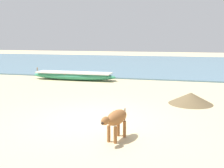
# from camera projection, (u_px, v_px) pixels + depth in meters

# --- Properties ---
(ground) EXTENTS (80.00, 80.00, 0.00)m
(ground) POSITION_uv_depth(u_px,v_px,m) (94.00, 120.00, 7.86)
(ground) COLOR #CCB789
(sea_water) EXTENTS (60.00, 20.00, 0.08)m
(sea_water) POSITION_uv_depth(u_px,v_px,m) (156.00, 63.00, 25.05)
(sea_water) COLOR slate
(sea_water) RESTS_ON ground
(fishing_boat_2) EXTENTS (4.93, 0.93, 0.65)m
(fishing_boat_2) POSITION_uv_depth(u_px,v_px,m) (74.00, 76.00, 15.42)
(fishing_boat_2) COLOR #338C66
(fishing_boat_2) RESTS_ON ground
(calf_near_brown) EXTENTS (0.50, 1.07, 0.70)m
(calf_near_brown) POSITION_uv_depth(u_px,v_px,m) (116.00, 119.00, 6.27)
(calf_near_brown) COLOR brown
(calf_near_brown) RESTS_ON ground
(debris_pile_0) EXTENTS (2.00, 2.00, 0.41)m
(debris_pile_0) POSITION_uv_depth(u_px,v_px,m) (191.00, 98.00, 9.82)
(debris_pile_0) COLOR brown
(debris_pile_0) RESTS_ON ground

